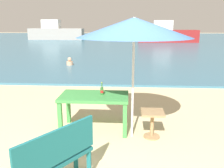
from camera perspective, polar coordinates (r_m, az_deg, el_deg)
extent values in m
plane|color=beige|center=(3.98, 0.92, -19.22)|extent=(120.00, 120.00, 0.00)
cube|color=#386B84|center=(33.39, 3.58, 10.29)|extent=(120.00, 50.00, 0.08)
cube|color=#3D8C42|center=(4.99, -4.21, -2.94)|extent=(1.40, 0.80, 0.06)
cube|color=#3D8C42|center=(4.93, -12.15, -8.12)|extent=(0.08, 0.08, 0.70)
cube|color=#3D8C42|center=(4.75, 3.06, -8.68)|extent=(0.08, 0.08, 0.70)
cube|color=#3D8C42|center=(5.54, -10.25, -5.51)|extent=(0.08, 0.08, 0.70)
cube|color=#3D8C42|center=(5.38, 3.16, -5.90)|extent=(0.08, 0.08, 0.70)
cylinder|color=#2D662D|center=(4.97, -2.40, -1.68)|extent=(0.06, 0.06, 0.16)
cone|color=#2D662D|center=(4.95, -2.40, -0.81)|extent=(0.06, 0.06, 0.03)
cylinder|color=#2D662D|center=(4.94, -2.41, -0.17)|extent=(0.03, 0.03, 0.09)
cylinder|color=red|center=(4.97, -2.39, -1.76)|extent=(0.07, 0.07, 0.05)
cylinder|color=gold|center=(4.93, -2.42, 0.37)|extent=(0.03, 0.03, 0.01)
cylinder|color=silver|center=(4.58, 4.97, 0.95)|extent=(0.04, 0.04, 2.30)
cone|color=#33598C|center=(4.46, 5.24, 13.17)|extent=(2.10, 2.10, 0.36)
cube|color=#9E7A51|center=(4.76, 9.56, -6.63)|extent=(0.44, 0.44, 0.04)
cylinder|color=#9E7A51|center=(4.86, 9.43, -9.61)|extent=(0.07, 0.07, 0.50)
cylinder|color=#9E7A51|center=(4.96, 9.32, -12.10)|extent=(0.32, 0.32, 0.03)
cube|color=#196066|center=(3.36, -14.20, -17.47)|extent=(0.98, 1.19, 0.05)
cube|color=#196066|center=(3.11, -12.66, -14.16)|extent=(0.72, 1.01, 0.44)
cube|color=#196066|center=(3.87, -8.57, -16.72)|extent=(0.06, 0.06, 0.42)
cube|color=#196066|center=(3.70, -5.45, -18.22)|extent=(0.06, 0.06, 0.42)
cylinder|color=tan|center=(12.92, -9.96, 4.88)|extent=(0.34, 0.34, 0.20)
sphere|color=tan|center=(12.89, -9.99, 5.78)|extent=(0.21, 0.21, 0.21)
cube|color=gray|center=(34.90, -12.96, 11.44)|extent=(7.38, 2.01, 1.51)
cube|color=silver|center=(35.07, -14.17, 13.58)|extent=(2.35, 1.51, 1.17)
cube|color=maroon|center=(29.88, 12.98, 10.97)|extent=(6.92, 1.89, 1.42)
cube|color=silver|center=(29.76, 11.89, 13.45)|extent=(2.20, 1.42, 1.10)
cube|color=#4C4C4C|center=(46.26, -0.91, 11.84)|extent=(3.55, 0.97, 0.73)
cube|color=silver|center=(46.27, -1.32, 12.64)|extent=(1.13, 0.73, 0.56)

